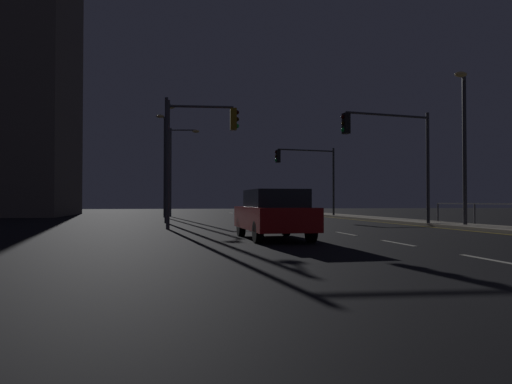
{
  "coord_description": "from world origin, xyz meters",
  "views": [
    {
      "loc": [
        -6.51,
        -3.63,
        1.2
      ],
      "look_at": [
        0.01,
        30.99,
        1.9
      ],
      "focal_mm": 33.35,
      "sensor_mm": 36.0,
      "label": 1
    }
  ],
  "objects": [
    {
      "name": "traffic_light_near_left",
      "position": [
        4.08,
        31.2,
        3.87
      ],
      "size": [
        4.92,
        0.94,
        5.21
      ],
      "color": "#2D3033",
      "rests_on": "sidewalk_right"
    },
    {
      "name": "lane_edge_line",
      "position": [
        5.57,
        22.5,
        0.01
      ],
      "size": [
        0.14,
        53.0,
        0.01
      ],
      "color": "gold",
      "rests_on": "ground"
    },
    {
      "name": "lane_markings_center",
      "position": [
        0.0,
        21.0,
        0.01
      ],
      "size": [
        0.14,
        50.0,
        0.01
      ],
      "color": "silver",
      "rests_on": "ground"
    },
    {
      "name": "street_lamp_across_street",
      "position": [
        6.77,
        15.79,
        4.26
      ],
      "size": [
        1.33,
        1.46,
        6.81
      ],
      "color": "#38383D",
      "rests_on": "sidewalk_right"
    },
    {
      "name": "car",
      "position": [
        -3.16,
        11.12,
        0.82
      ],
      "size": [
        1.89,
        4.43,
        1.57
      ],
      "color": "#B71414",
      "rests_on": "ground"
    },
    {
      "name": "street_lamp_median",
      "position": [
        -6.72,
        32.18,
        4.51
      ],
      "size": [
        0.71,
        1.89,
        7.53
      ],
      "color": "#38383D",
      "rests_on": "ground"
    },
    {
      "name": "traffic_light_far_right",
      "position": [
        4.0,
        17.36,
        4.01
      ],
      "size": [
        4.81,
        0.9,
        5.42
      ],
      "color": "#38383D",
      "rests_on": "sidewalk_right"
    },
    {
      "name": "ground_plane",
      "position": [
        0.0,
        17.5,
        0.0
      ],
      "size": [
        112.0,
        112.0,
        0.0
      ],
      "primitive_type": "plane",
      "color": "black",
      "rests_on": "ground"
    },
    {
      "name": "street_lamp_far_end",
      "position": [
        -5.84,
        34.47,
        4.27
      ],
      "size": [
        2.34,
        0.64,
        7.01
      ],
      "color": "#4C4C51",
      "rests_on": "ground"
    },
    {
      "name": "traffic_light_mid_right",
      "position": [
        -5.18,
        17.16,
        3.89
      ],
      "size": [
        3.16,
        0.5,
        5.6
      ],
      "color": "#4C4C51",
      "rests_on": "ground"
    },
    {
      "name": "sidewalk_right",
      "position": [
        6.93,
        17.5,
        0.07
      ],
      "size": [
        2.22,
        77.0,
        0.14
      ],
      "primitive_type": "cube",
      "color": "#9E937F",
      "rests_on": "ground"
    },
    {
      "name": "street_lamp_corner",
      "position": [
        -6.5,
        23.4,
        4.19
      ],
      "size": [
        0.58,
        1.59,
        6.98
      ],
      "color": "#38383D",
      "rests_on": "ground"
    }
  ]
}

